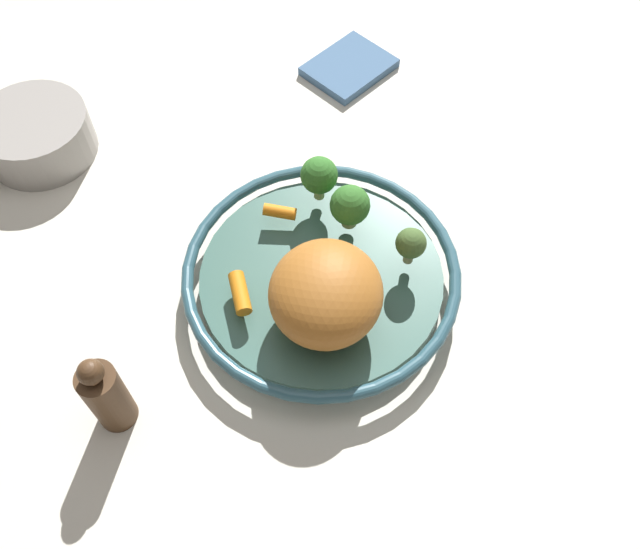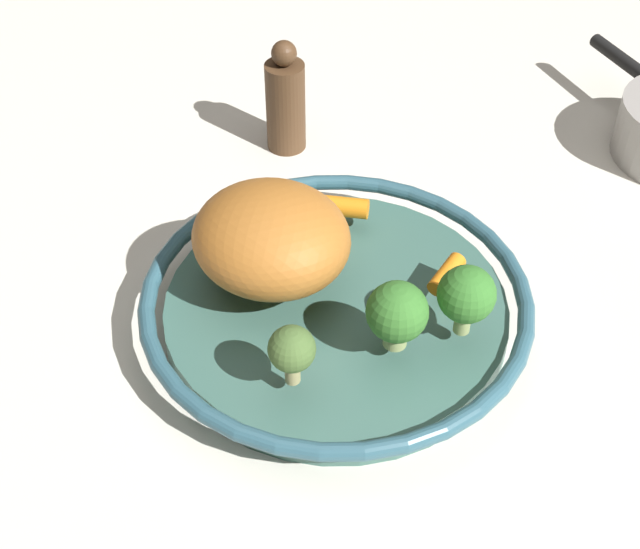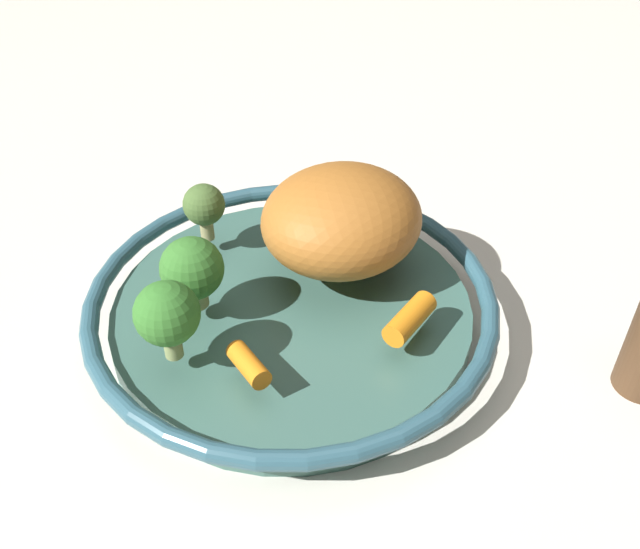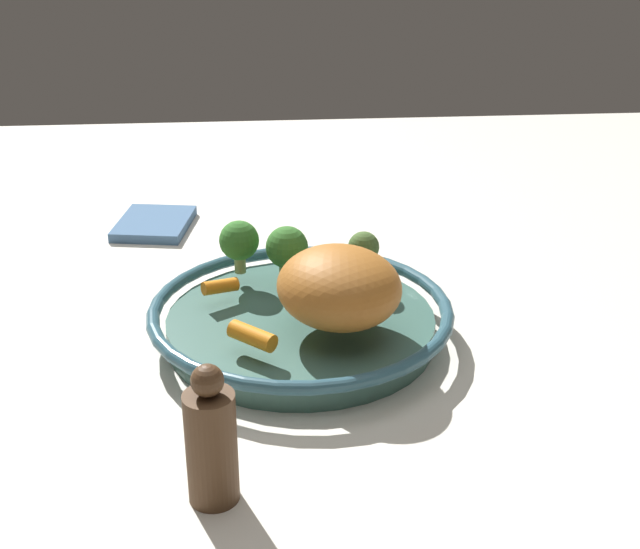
% 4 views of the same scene
% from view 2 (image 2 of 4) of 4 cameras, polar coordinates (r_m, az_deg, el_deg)
% --- Properties ---
extents(ground_plane, '(1.94, 1.94, 0.00)m').
position_cam_2_polar(ground_plane, '(0.81, 1.00, -3.29)').
color(ground_plane, silver).
extents(serving_bowl, '(0.34, 0.34, 0.04)m').
position_cam_2_polar(serving_bowl, '(0.79, 1.02, -2.11)').
color(serving_bowl, '#3D665B').
rests_on(serving_bowl, ground_plane).
extents(roast_chicken_piece, '(0.18, 0.18, 0.08)m').
position_cam_2_polar(roast_chicken_piece, '(0.76, -3.12, 2.33)').
color(roast_chicken_piece, '#AF6727').
rests_on(roast_chicken_piece, serving_bowl).
extents(baby_carrot_right, '(0.05, 0.05, 0.02)m').
position_cam_2_polar(baby_carrot_right, '(0.85, 1.31, 4.34)').
color(baby_carrot_right, orange).
rests_on(baby_carrot_right, serving_bowl).
extents(baby_carrot_center, '(0.03, 0.05, 0.02)m').
position_cam_2_polar(baby_carrot_center, '(0.79, 8.05, 0.01)').
color(baby_carrot_center, orange).
rests_on(baby_carrot_center, serving_bowl).
extents(broccoli_floret_large, '(0.05, 0.05, 0.06)m').
position_cam_2_polar(broccoli_floret_large, '(0.71, 4.92, -2.45)').
color(broccoli_floret_large, '#99A766').
rests_on(broccoli_floret_large, serving_bowl).
extents(broccoli_floret_edge, '(0.05, 0.05, 0.07)m').
position_cam_2_polar(broccoli_floret_edge, '(0.72, 9.30, -1.31)').
color(broccoli_floret_edge, '#98A866').
rests_on(broccoli_floret_edge, serving_bowl).
extents(broccoli_floret_small, '(0.04, 0.04, 0.05)m').
position_cam_2_polar(broccoli_floret_small, '(0.68, -1.80, -4.83)').
color(broccoli_floret_small, tan).
rests_on(broccoli_floret_small, serving_bowl).
extents(pepper_mill, '(0.04, 0.04, 0.13)m').
position_cam_2_polar(pepper_mill, '(0.99, -2.21, 10.91)').
color(pepper_mill, '#4C331E').
rests_on(pepper_mill, ground_plane).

